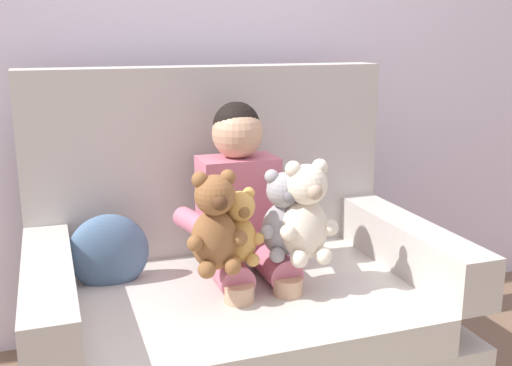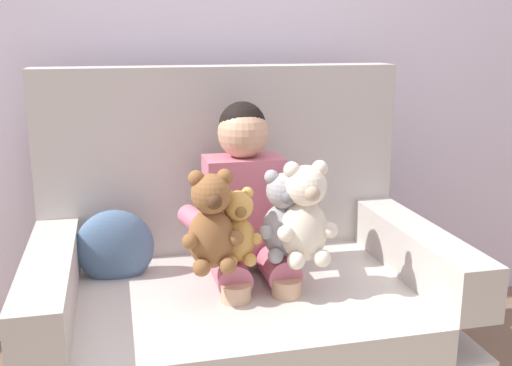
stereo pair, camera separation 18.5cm
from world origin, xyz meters
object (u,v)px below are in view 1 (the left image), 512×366
at_px(seated_child, 244,215).
at_px(throw_pillow, 109,253).
at_px(plush_brown, 215,225).
at_px(plush_grey, 283,216).
at_px(armchair, 235,305).
at_px(plush_cream, 306,215).
at_px(plush_honey, 240,229).

relative_size(seated_child, throw_pillow, 3.17).
xyz_separation_m(plush_brown, plush_grey, (0.23, 0.04, -0.01)).
relative_size(armchair, plush_brown, 4.29).
bearing_deg(seated_child, armchair, -159.68).
bearing_deg(plush_grey, armchair, 114.77).
height_order(plush_cream, plush_brown, plush_cream).
xyz_separation_m(armchair, throw_pillow, (-0.40, 0.11, 0.20)).
xyz_separation_m(armchair, plush_brown, (-0.12, -0.18, 0.35)).
relative_size(plush_cream, plush_grey, 1.12).
bearing_deg(plush_cream, plush_grey, 127.83).
xyz_separation_m(plush_cream, plush_brown, (-0.29, 0.01, -0.01)).
relative_size(plush_cream, throw_pillow, 1.23).
height_order(armchair, plush_cream, armchair).
height_order(armchair, plush_grey, armchair).
height_order(armchair, throw_pillow, armchair).
bearing_deg(plush_honey, plush_brown, -148.81).
xyz_separation_m(plush_cream, plush_grey, (-0.05, 0.05, -0.02)).
distance_m(armchair, plush_brown, 0.41).
bearing_deg(plush_cream, plush_honey, 162.20).
distance_m(seated_child, throw_pillow, 0.46).
distance_m(armchair, plush_grey, 0.39).
bearing_deg(throw_pillow, plush_honey, -34.46).
height_order(armchair, seated_child, armchair).
relative_size(armchair, plush_honey, 5.49).
bearing_deg(armchair, plush_cream, -47.98).
relative_size(seated_child, plush_honey, 3.43).
relative_size(plush_honey, throw_pillow, 0.92).
height_order(seated_child, plush_honey, seated_child).
bearing_deg(armchair, plush_grey, -48.86).
height_order(plush_honey, plush_grey, plush_grey).
relative_size(plush_grey, throw_pillow, 1.10).
bearing_deg(plush_cream, armchair, 125.75).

